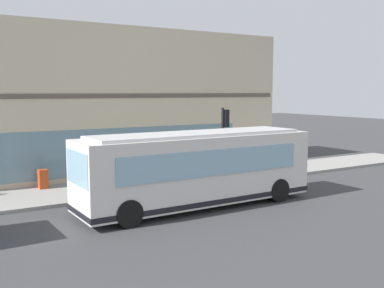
{
  "coord_description": "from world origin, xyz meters",
  "views": [
    {
      "loc": [
        -15.63,
        9.03,
        4.7
      ],
      "look_at": [
        2.15,
        -1.78,
        2.29
      ],
      "focal_mm": 42.33,
      "sensor_mm": 36.0,
      "label": 1
    }
  ],
  "objects": [
    {
      "name": "building_corner",
      "position": [
        9.73,
        0.0,
        4.07
      ],
      "size": [
        6.17,
        21.18,
        8.15
      ],
      "color": "beige",
      "rests_on": "ground"
    },
    {
      "name": "newspaper_vending_box",
      "position": [
        5.98,
        4.13,
        0.6
      ],
      "size": [
        0.44,
        0.43,
        0.9
      ],
      "color": "#BF3F19",
      "rests_on": "sidewalk_curb"
    },
    {
      "name": "sidewalk_curb",
      "position": [
        4.64,
        0.0,
        0.07
      ],
      "size": [
        4.07,
        40.0,
        0.15
      ],
      "primitive_type": "cube",
      "color": "gray",
      "rests_on": "ground"
    },
    {
      "name": "traffic_light_near_corner",
      "position": [
        3.21,
        -4.38,
        2.76
      ],
      "size": [
        0.32,
        0.49,
        3.74
      ],
      "color": "black",
      "rests_on": "sidewalk_curb"
    },
    {
      "name": "fire_hydrant",
      "position": [
        4.08,
        -1.87,
        0.51
      ],
      "size": [
        0.35,
        0.35,
        0.74
      ],
      "color": "yellow",
      "rests_on": "sidewalk_curb"
    },
    {
      "name": "city_bus_nearside",
      "position": [
        -0.21,
        -0.6,
        1.55
      ],
      "size": [
        2.75,
        10.08,
        3.07
      ],
      "color": "silver",
      "rests_on": "ground"
    },
    {
      "name": "ground",
      "position": [
        0.0,
        0.0,
        0.0
      ],
      "size": [
        120.0,
        120.0,
        0.0
      ],
      "primitive_type": "plane",
      "color": "#38383A"
    },
    {
      "name": "pedestrian_near_hydrant",
      "position": [
        5.79,
        -0.73,
        1.13
      ],
      "size": [
        0.32,
        0.32,
        1.7
      ],
      "color": "gold",
      "rests_on": "sidewalk_curb"
    }
  ]
}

